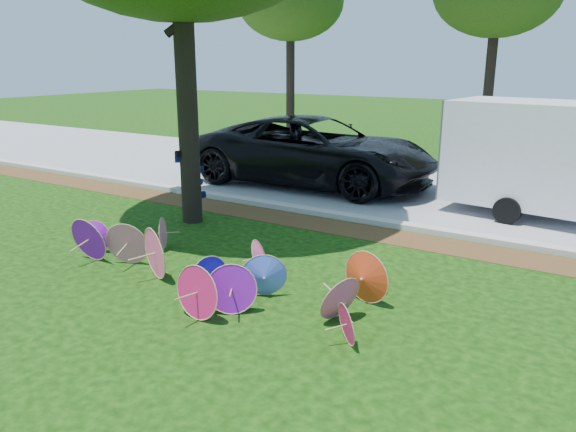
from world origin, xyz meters
name	(u,v)px	position (x,y,z in m)	size (l,w,h in m)	color
ground	(191,298)	(0.00, 0.00, 0.00)	(90.00, 90.00, 0.00)	black
mulch_strip	(329,226)	(0.00, 4.50, 0.01)	(90.00, 1.00, 0.01)	#472D16
curb	(344,216)	(0.00, 5.20, 0.06)	(90.00, 0.30, 0.12)	#B7B5AD
street	(408,185)	(0.00, 9.35, 0.01)	(90.00, 8.00, 0.01)	gray
parasol_pile	(203,264)	(-0.14, 0.47, 0.37)	(6.16, 2.33, 0.89)	#1A15EE
black_van	(315,151)	(-2.33, 8.00, 0.97)	(3.22, 6.98, 1.94)	black
cargo_trailer	(528,153)	(3.36, 7.76, 1.45)	(3.30, 2.09, 2.91)	silver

